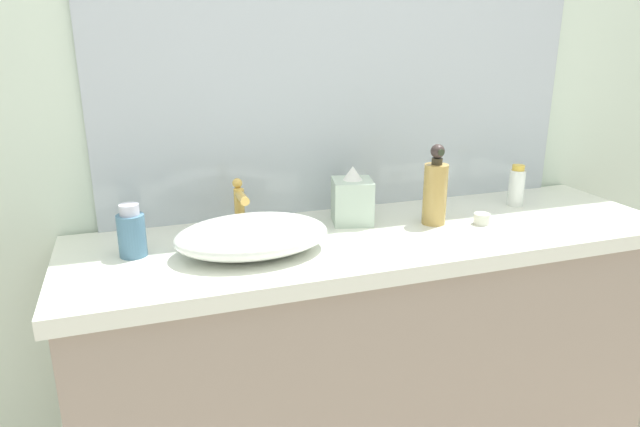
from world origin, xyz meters
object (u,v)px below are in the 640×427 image
lotion_bottle (132,233)px  candle_jar (482,219)px  soap_dispenser (435,190)px  perfume_bottle (516,186)px  tissue_box (352,199)px  sink_basin (252,236)px

lotion_bottle → candle_jar: size_ratio=2.88×
soap_dispenser → perfume_bottle: (0.34, 0.07, -0.04)m
perfume_bottle → tissue_box: bearing=178.8°
lotion_bottle → tissue_box: tissue_box is taller
tissue_box → candle_jar: size_ratio=3.63×
sink_basin → lotion_bottle: 0.30m
candle_jar → tissue_box: bearing=158.8°
lotion_bottle → soap_dispenser: bearing=-1.4°
soap_dispenser → candle_jar: (0.13, -0.05, -0.08)m
perfume_bottle → candle_jar: 0.25m
sink_basin → soap_dispenser: bearing=5.8°
tissue_box → perfume_bottle: bearing=-1.2°
soap_dispenser → lotion_bottle: soap_dispenser is taller
sink_basin → candle_jar: (0.68, 0.00, -0.03)m
lotion_bottle → sink_basin: bearing=-14.7°
soap_dispenser → lotion_bottle: size_ratio=1.75×
sink_basin → tissue_box: tissue_box is taller
sink_basin → soap_dispenser: soap_dispenser is taller
lotion_bottle → candle_jar: lotion_bottle is taller
sink_basin → lotion_bottle: (-0.29, 0.08, 0.02)m
perfume_bottle → candle_jar: perfume_bottle is taller
lotion_bottle → tissue_box: 0.62m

